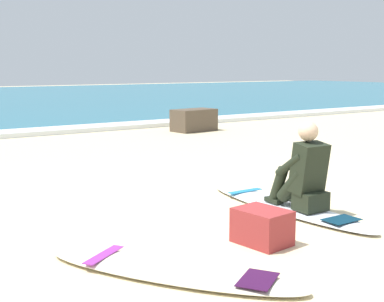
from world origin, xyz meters
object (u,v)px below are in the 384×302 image
at_px(surfer_seated, 304,175).
at_px(surfboard_spare_near, 171,270).
at_px(shoreline_rock, 194,120).
at_px(beach_bag, 262,227).
at_px(surfboard_main, 285,206).

distance_m(surfer_seated, surfboard_spare_near, 2.23).
height_order(surfboard_spare_near, shoreline_rock, shoreline_rock).
height_order(surfer_seated, beach_bag, surfer_seated).
height_order(surfer_seated, shoreline_rock, surfer_seated).
distance_m(surfboard_main, beach_bag, 1.27).
relative_size(shoreline_rock, beach_bag, 2.25).
height_order(surfer_seated, surfboard_spare_near, surfer_seated).
bearing_deg(surfboard_spare_near, surfboard_main, 23.44).
relative_size(surfboard_main, shoreline_rock, 2.34).
relative_size(surfboard_main, surfboard_spare_near, 1.19).
relative_size(surfboard_spare_near, shoreline_rock, 1.96).
bearing_deg(beach_bag, surfer_seated, 25.57).
bearing_deg(shoreline_rock, surfer_seated, -115.72).
bearing_deg(beach_bag, surfboard_spare_near, -171.65).
distance_m(surfboard_spare_near, shoreline_rock, 9.35).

